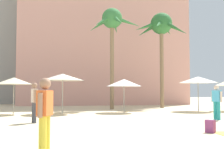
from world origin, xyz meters
TOP-DOWN VIEW (x-y plane):
  - hotel_pink at (2.53, 27.33)m, footprint 17.26×8.25m
  - hotel_tower_gray at (-5.26, 32.74)m, footprint 16.06×10.07m
  - palm_tree_far_left at (1.90, 17.20)m, footprint 4.07×4.42m
  - palm_tree_left at (6.29, 18.17)m, footprint 4.81×4.22m
  - cafe_umbrella_1 at (7.28, 13.71)m, footprint 2.64×2.64m
  - cafe_umbrella_2 at (1.98, 13.41)m, footprint 2.29×2.29m
  - cafe_umbrella_3 at (-1.94, 13.10)m, footprint 2.66×2.66m
  - cafe_umbrella_4 at (-4.80, 13.13)m, footprint 2.18×2.18m
  - backpack at (2.72, 3.80)m, footprint 0.34×0.35m
  - person_mid_center at (5.25, 7.79)m, footprint 0.36×0.59m
  - person_near_right at (-3.21, 7.92)m, footprint 0.32×0.61m
  - person_near_left at (-2.47, 1.11)m, footprint 0.34×0.60m

SIDE VIEW (x-z plane):
  - backpack at x=2.72m, z-range -0.01..0.41m
  - person_near_left at x=-2.47m, z-range 0.08..1.71m
  - person_mid_center at x=5.25m, z-range 0.08..1.74m
  - person_near_right at x=-3.21m, z-range 0.08..1.82m
  - cafe_umbrella_2 at x=1.98m, z-range 0.84..2.99m
  - cafe_umbrella_4 at x=-4.80m, z-range 0.89..3.08m
  - cafe_umbrella_1 at x=7.28m, z-range 0.97..3.35m
  - cafe_umbrella_3 at x=-1.94m, z-range 1.01..3.45m
  - palm_tree_far_left at x=1.90m, z-range 2.66..10.53m
  - palm_tree_left at x=6.29m, z-range 2.70..10.67m
  - hotel_pink at x=2.53m, z-range 0.00..17.63m
  - hotel_tower_gray at x=-5.26m, z-range 0.00..25.15m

